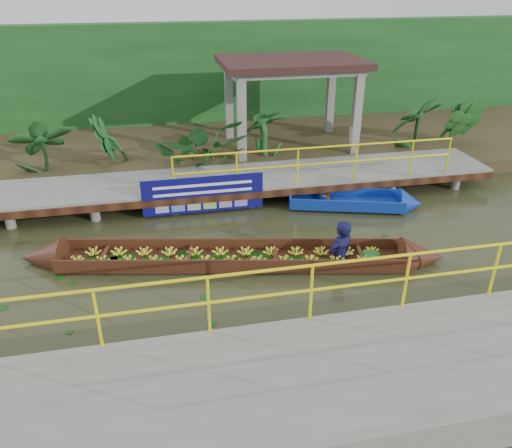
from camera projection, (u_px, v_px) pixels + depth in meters
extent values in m
plane|color=#2B2E17|center=(231.00, 262.00, 10.77)|extent=(80.00, 80.00, 0.00)
cube|color=#342A1A|center=(196.00, 146.00, 17.22)|extent=(30.00, 8.00, 0.45)
cube|color=slate|center=(210.00, 181.00, 13.60)|extent=(16.00, 2.00, 0.15)
cube|color=black|center=(215.00, 198.00, 12.77)|extent=(16.00, 0.12, 0.18)
cylinder|color=#FEEC0D|center=(319.00, 147.00, 12.79)|extent=(7.50, 0.05, 0.05)
cylinder|color=#FEEC0D|center=(318.00, 164.00, 12.99)|extent=(7.50, 0.05, 0.05)
cylinder|color=#FEEC0D|center=(318.00, 166.00, 13.02)|extent=(0.05, 0.05, 1.00)
cylinder|color=slate|center=(53.00, 216.00, 12.30)|extent=(0.24, 0.24, 0.55)
cylinder|color=slate|center=(62.00, 191.00, 13.70)|extent=(0.24, 0.24, 0.55)
cylinder|color=slate|center=(136.00, 209.00, 12.67)|extent=(0.24, 0.24, 0.55)
cylinder|color=slate|center=(136.00, 185.00, 14.06)|extent=(0.24, 0.24, 0.55)
cylinder|color=slate|center=(214.00, 202.00, 13.03)|extent=(0.24, 0.24, 0.55)
cylinder|color=slate|center=(207.00, 180.00, 14.43)|extent=(0.24, 0.24, 0.55)
cylinder|color=slate|center=(288.00, 196.00, 13.40)|extent=(0.24, 0.24, 0.55)
cylinder|color=slate|center=(274.00, 175.00, 14.79)|extent=(0.24, 0.24, 0.55)
cylinder|color=slate|center=(358.00, 190.00, 13.76)|extent=(0.24, 0.24, 0.55)
cylinder|color=slate|center=(338.00, 170.00, 15.16)|extent=(0.24, 0.24, 0.55)
cylinder|color=slate|center=(424.00, 184.00, 14.13)|extent=(0.24, 0.24, 0.55)
cylinder|color=slate|center=(398.00, 165.00, 15.52)|extent=(0.24, 0.24, 0.55)
cylinder|color=slate|center=(214.00, 202.00, 13.03)|extent=(0.24, 0.24, 0.55)
cube|color=slate|center=(346.00, 385.00, 7.16)|extent=(18.00, 2.40, 0.70)
cylinder|color=#FEEC0D|center=(325.00, 264.00, 7.55)|extent=(10.00, 0.05, 0.05)
cylinder|color=#FEEC0D|center=(324.00, 289.00, 7.75)|extent=(10.00, 0.05, 0.05)
cylinder|color=#FEEC0D|center=(323.00, 291.00, 7.77)|extent=(0.05, 0.05, 1.00)
cube|color=slate|center=(242.00, 123.00, 14.72)|extent=(0.25, 0.25, 2.80)
cube|color=slate|center=(356.00, 117.00, 15.38)|extent=(0.25, 0.25, 2.80)
cube|color=slate|center=(229.00, 104.00, 16.81)|extent=(0.25, 0.25, 2.80)
cube|color=slate|center=(330.00, 99.00, 17.47)|extent=(0.25, 0.25, 2.80)
cube|color=slate|center=(291.00, 69.00, 15.51)|extent=(4.00, 2.60, 0.12)
cube|color=#311A18|center=(291.00, 62.00, 15.42)|extent=(4.40, 3.00, 0.20)
cube|color=#16451A|center=(186.00, 80.00, 18.60)|extent=(30.00, 0.80, 4.00)
cube|color=#341B0E|center=(233.00, 261.00, 10.72)|extent=(7.37, 2.38, 0.06)
cube|color=#341B0E|center=(233.00, 245.00, 11.07)|extent=(7.20, 1.54, 0.31)
cube|color=#341B0E|center=(232.00, 267.00, 10.25)|extent=(7.20, 1.54, 0.31)
cone|color=#341B0E|center=(42.00, 258.00, 10.67)|extent=(1.08, 1.05, 0.88)
cone|color=#341B0E|center=(423.00, 257.00, 10.69)|extent=(1.08, 1.05, 0.88)
ellipsoid|color=#16451A|center=(369.00, 257.00, 10.68)|extent=(0.58, 0.50, 0.24)
imported|color=black|center=(342.00, 221.00, 10.29)|extent=(0.79, 0.67, 1.83)
cube|color=#0E2E9B|center=(346.00, 203.00, 13.25)|extent=(3.08, 1.70, 0.10)
cube|color=#0E2E9B|center=(345.00, 193.00, 13.59)|extent=(2.84, 0.90, 0.30)
cube|color=#0E2E9B|center=(348.00, 206.00, 12.80)|extent=(2.84, 0.90, 0.30)
cube|color=#0E2E9B|center=(291.00, 197.00, 13.31)|extent=(0.31, 0.86, 0.30)
cone|color=#0E2E9B|center=(410.00, 204.00, 13.10)|extent=(0.80, 0.96, 0.83)
cube|color=black|center=(328.00, 197.00, 13.22)|extent=(0.35, 0.88, 0.05)
cube|color=#0D0C62|center=(203.00, 195.00, 12.64)|extent=(3.08, 0.03, 0.96)
cube|color=white|center=(203.00, 185.00, 12.50)|extent=(2.50, 0.01, 0.07)
cube|color=white|center=(203.00, 192.00, 12.59)|extent=(2.50, 0.01, 0.07)
imported|color=#16451A|center=(42.00, 147.00, 14.04)|extent=(1.18, 1.18, 1.48)
imported|color=#16451A|center=(115.00, 142.00, 14.40)|extent=(1.18, 1.18, 1.48)
imported|color=#16451A|center=(201.00, 137.00, 14.86)|extent=(1.18, 1.18, 1.48)
imported|color=#16451A|center=(267.00, 133.00, 15.23)|extent=(1.18, 1.18, 1.48)
imported|color=#16451A|center=(417.00, 124.00, 16.14)|extent=(1.18, 1.18, 1.48)
imported|color=#16451A|center=(459.00, 122.00, 16.42)|extent=(1.18, 1.18, 1.48)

